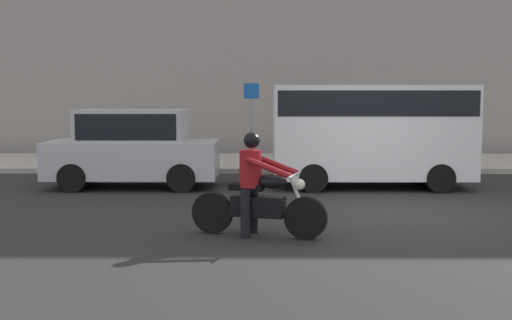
% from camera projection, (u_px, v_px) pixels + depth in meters
% --- Properties ---
extents(ground_plane, '(80.00, 80.00, 0.00)m').
position_uv_depth(ground_plane, '(385.00, 214.00, 11.89)').
color(ground_plane, '#252525').
extents(sidewalk_slab, '(40.00, 4.40, 0.14)m').
position_uv_depth(sidewalk_slab, '(335.00, 163.00, 19.84)').
color(sidewalk_slab, '#A8A399').
rests_on(sidewalk_slab, ground_plane).
extents(motorcycle_with_rider_crimson, '(2.09, 0.88, 1.60)m').
position_uv_depth(motorcycle_with_rider_crimson, '(257.00, 194.00, 10.00)').
color(motorcycle_with_rider_crimson, black).
rests_on(motorcycle_with_rider_crimson, ground_plane).
extents(parked_van_white, '(4.50, 1.96, 2.36)m').
position_uv_depth(parked_van_white, '(371.00, 129.00, 15.12)').
color(parked_van_white, silver).
rests_on(parked_van_white, ground_plane).
extents(parked_hatchback_silver, '(3.89, 1.76, 1.80)m').
position_uv_depth(parked_hatchback_silver, '(133.00, 147.00, 15.11)').
color(parked_hatchback_silver, '#B2B5BA').
rests_on(parked_hatchback_silver, ground_plane).
extents(street_sign_post, '(0.44, 0.08, 2.34)m').
position_uv_depth(street_sign_post, '(251.00, 114.00, 18.76)').
color(street_sign_post, gray).
rests_on(street_sign_post, sidewalk_slab).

